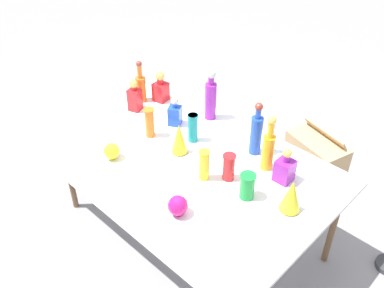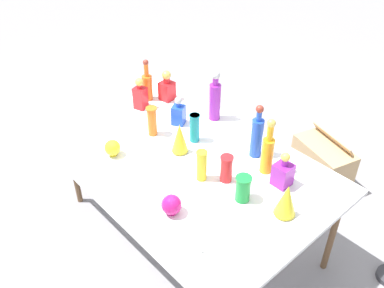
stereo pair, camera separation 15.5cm
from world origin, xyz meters
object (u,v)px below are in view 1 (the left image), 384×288
(fluted_vase_1, at_px, (291,195))
(square_decanter_3, at_px, (285,169))
(slender_vase_1, at_px, (149,122))
(slender_vase_4, at_px, (204,164))
(tall_bottle_1, at_px, (211,98))
(slender_vase_2, at_px, (247,185))
(slender_vase_3, at_px, (193,127))
(fluted_vase_0, at_px, (179,138))
(square_decanter_2, at_px, (175,114))
(square_decanter_0, at_px, (161,89))
(slender_vase_0, at_px, (229,166))
(square_decanter_1, at_px, (135,97))
(cardboard_box_behind_left, at_px, (315,158))
(tall_bottle_2, at_px, (256,133))
(tall_bottle_3, at_px, (141,86))
(round_bowl_1, at_px, (112,151))
(tall_bottle_0, at_px, (268,148))
(round_bowl_0, at_px, (178,206))

(fluted_vase_1, bearing_deg, square_decanter_3, 131.86)
(slender_vase_1, relative_size, slender_vase_4, 1.05)
(tall_bottle_1, bearing_deg, slender_vase_2, -33.67)
(slender_vase_3, height_order, fluted_vase_1, fluted_vase_1)
(square_decanter_3, height_order, fluted_vase_0, square_decanter_3)
(square_decanter_2, xyz_separation_m, slender_vase_4, (0.58, -0.31, 0.02))
(square_decanter_0, relative_size, slender_vase_0, 1.38)
(slender_vase_2, bearing_deg, square_decanter_1, 172.12)
(fluted_vase_1, relative_size, cardboard_box_behind_left, 0.37)
(tall_bottle_1, distance_m, slender_vase_1, 0.51)
(slender_vase_2, bearing_deg, fluted_vase_0, 177.40)
(tall_bottle_2, distance_m, slender_vase_4, 0.45)
(square_decanter_0, distance_m, square_decanter_2, 0.37)
(square_decanter_0, height_order, slender_vase_1, square_decanter_0)
(square_decanter_0, xyz_separation_m, square_decanter_1, (-0.04, -0.24, 0.01))
(tall_bottle_3, xyz_separation_m, fluted_vase_1, (1.57, -0.21, -0.02))
(slender_vase_3, xyz_separation_m, round_bowl_1, (-0.25, -0.53, -0.05))
(tall_bottle_1, distance_m, fluted_vase_1, 1.08)
(tall_bottle_2, bearing_deg, fluted_vase_1, -31.53)
(slender_vase_0, bearing_deg, cardboard_box_behind_left, 90.53)
(slender_vase_0, distance_m, slender_vase_1, 0.71)
(fluted_vase_0, bearing_deg, square_decanter_2, 140.70)
(square_decanter_0, relative_size, cardboard_box_behind_left, 0.44)
(fluted_vase_0, bearing_deg, slender_vase_1, -178.01)
(square_decanter_2, relative_size, fluted_vase_1, 1.05)
(tall_bottle_0, height_order, tall_bottle_2, tall_bottle_0)
(slender_vase_1, bearing_deg, square_decanter_2, 85.17)
(fluted_vase_1, bearing_deg, round_bowl_0, -132.82)
(tall_bottle_1, xyz_separation_m, slender_vase_3, (0.11, -0.31, -0.06))
(square_decanter_1, distance_m, fluted_vase_1, 1.50)
(slender_vase_2, xyz_separation_m, fluted_vase_1, (0.25, 0.09, 0.02))
(tall_bottle_3, height_order, slender_vase_3, tall_bottle_3)
(square_decanter_3, height_order, slender_vase_3, square_decanter_3)
(square_decanter_3, xyz_separation_m, slender_vase_2, (-0.07, -0.28, -0.00))
(round_bowl_0, xyz_separation_m, round_bowl_1, (-0.69, 0.05, -0.00))
(square_decanter_1, bearing_deg, slender_vase_2, -7.88)
(tall_bottle_0, relative_size, fluted_vase_1, 1.84)
(tall_bottle_1, relative_size, slender_vase_2, 2.35)
(tall_bottle_3, bearing_deg, tall_bottle_1, 19.01)
(cardboard_box_behind_left, bearing_deg, fluted_vase_0, -107.63)
(tall_bottle_3, xyz_separation_m, square_decanter_0, (0.11, 0.11, -0.02))
(tall_bottle_0, distance_m, round_bowl_0, 0.72)
(slender_vase_3, bearing_deg, square_decanter_0, 158.98)
(tall_bottle_0, relative_size, tall_bottle_3, 1.15)
(square_decanter_1, height_order, round_bowl_1, square_decanter_1)
(square_decanter_0, height_order, slender_vase_4, square_decanter_0)
(tall_bottle_1, relative_size, tall_bottle_2, 1.02)
(slender_vase_1, xyz_separation_m, fluted_vase_1, (1.15, 0.07, -0.01))
(square_decanter_1, bearing_deg, slender_vase_3, 1.75)
(square_decanter_1, height_order, square_decanter_3, square_decanter_1)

